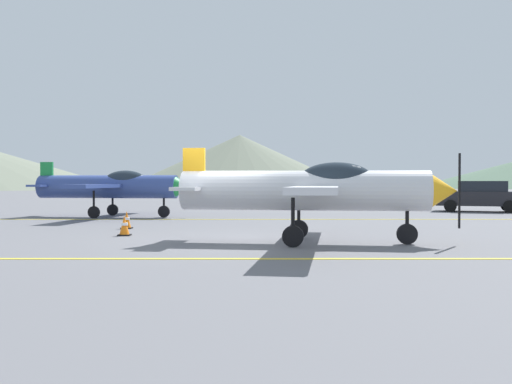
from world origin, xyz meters
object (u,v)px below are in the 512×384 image
at_px(traffic_cone_front, 123,226).
at_px(traffic_cone_side, 125,220).
at_px(car_sedan, 478,196).
at_px(airplane_mid, 112,186).
at_px(airplane_near, 313,189).

relative_size(traffic_cone_front, traffic_cone_side, 1.00).
bearing_deg(car_sedan, airplane_mid, -166.15).
distance_m(airplane_near, traffic_cone_side, 7.45).
bearing_deg(airplane_near, airplane_mid, 126.28).
distance_m(airplane_near, airplane_mid, 13.36).
distance_m(car_sedan, traffic_cone_front, 20.58).
distance_m(car_sedan, traffic_cone_side, 19.48).
bearing_deg(traffic_cone_front, airplane_near, -20.22).
relative_size(car_sedan, traffic_cone_side, 7.89).
bearing_deg(airplane_near, car_sedan, 55.92).
distance_m(airplane_mid, traffic_cone_front, 9.22).
bearing_deg(car_sedan, traffic_cone_front, -139.74).
height_order(airplane_near, traffic_cone_front, airplane_near).
bearing_deg(traffic_cone_side, traffic_cone_front, -78.63).
bearing_deg(airplane_mid, airplane_near, -53.72).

